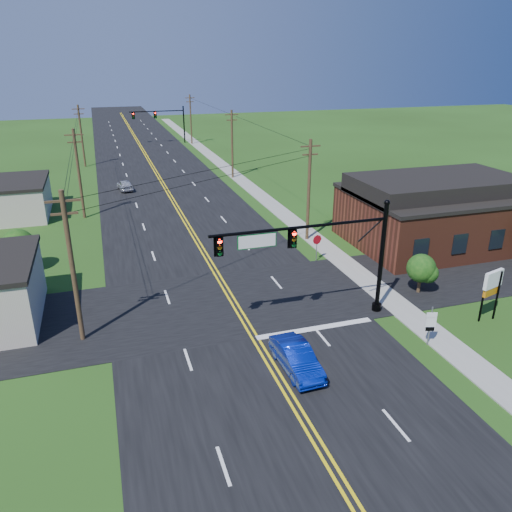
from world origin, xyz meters
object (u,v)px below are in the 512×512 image
object	(u,v)px
signal_mast_far	(161,119)
blue_car	(296,359)
route_sign	(431,323)
signal_mast_main	(317,250)
stop_sign	(317,242)

from	to	relation	value
signal_mast_far	blue_car	world-z (taller)	signal_mast_far
blue_car	route_sign	distance (m)	8.19
blue_car	signal_mast_far	bearing A→B (deg)	85.31
blue_car	route_sign	xyz separation A→B (m)	(8.15, 0.02, 0.72)
signal_mast_main	blue_car	xyz separation A→B (m)	(-3.04, -4.64, -4.04)
blue_car	route_sign	world-z (taller)	route_sign
signal_mast_far	route_sign	distance (m)	76.85
signal_mast_main	route_sign	world-z (taller)	signal_mast_main
signal_mast_main	route_sign	distance (m)	7.65
route_sign	blue_car	bearing A→B (deg)	-164.15
signal_mast_main	blue_car	bearing A→B (deg)	-123.19
signal_mast_far	blue_car	bearing A→B (deg)	-92.34
signal_mast_main	blue_car	world-z (taller)	signal_mast_main
signal_mast_main	blue_car	distance (m)	6.86
signal_mast_main	stop_sign	xyz separation A→B (m)	(4.16, 8.98, -3.12)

